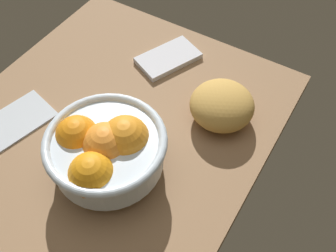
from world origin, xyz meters
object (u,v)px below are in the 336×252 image
object	(u,v)px
napkin_folded	(16,120)
napkin_spare	(169,58)
fruit_bowl	(105,149)
bread_loaf	(222,105)

from	to	relation	value
napkin_folded	napkin_spare	world-z (taller)	napkin_spare
fruit_bowl	napkin_spare	world-z (taller)	fruit_bowl
bread_loaf	napkin_folded	size ratio (longest dim) A/B	0.90
fruit_bowl	bread_loaf	bearing A→B (deg)	151.12
fruit_bowl	bread_loaf	world-z (taller)	fruit_bowl
bread_loaf	napkin_spare	bearing A→B (deg)	-116.81
bread_loaf	napkin_spare	xyz separation A→B (cm)	(-9.18, -18.17, -3.18)
napkin_folded	napkin_spare	size ratio (longest dim) A/B	1.03
bread_loaf	napkin_folded	distance (cm)	42.48
fruit_bowl	napkin_folded	xyz separation A→B (cm)	(0.84, -23.37, -6.18)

